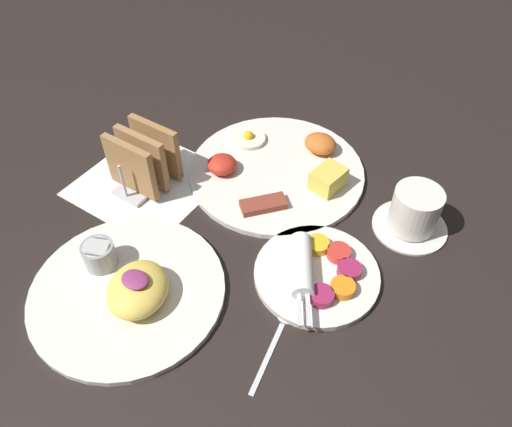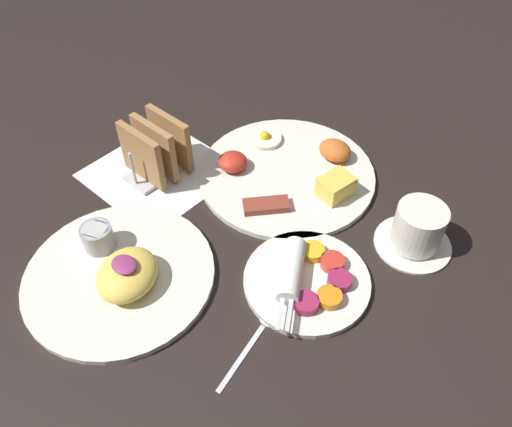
{
  "view_description": "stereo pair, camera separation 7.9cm",
  "coord_description": "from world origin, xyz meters",
  "px_view_note": "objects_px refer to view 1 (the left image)",
  "views": [
    {
      "loc": [
        0.36,
        -0.43,
        0.61
      ],
      "look_at": [
        0.07,
        0.02,
        0.03
      ],
      "focal_mm": 35.0,
      "sensor_mm": 36.0,
      "label": 1
    },
    {
      "loc": [
        0.43,
        -0.39,
        0.61
      ],
      "look_at": [
        0.07,
        0.02,
        0.03
      ],
      "focal_mm": 35.0,
      "sensor_mm": 36.0,
      "label": 2
    }
  ],
  "objects_px": {
    "plate_foreground": "(128,287)",
    "toast_rack": "(144,159)",
    "coffee_cup": "(414,212)",
    "plate_condiments": "(317,272)",
    "plate_breakfast": "(279,169)"
  },
  "relations": [
    {
      "from": "plate_foreground",
      "to": "toast_rack",
      "type": "bearing_deg",
      "value": 125.08
    },
    {
      "from": "plate_foreground",
      "to": "coffee_cup",
      "type": "xyz_separation_m",
      "value": [
        0.29,
        0.34,
        0.02
      ]
    },
    {
      "from": "coffee_cup",
      "to": "plate_condiments",
      "type": "bearing_deg",
      "value": -115.23
    },
    {
      "from": "plate_breakfast",
      "to": "plate_foreground",
      "type": "bearing_deg",
      "value": -97.54
    },
    {
      "from": "coffee_cup",
      "to": "toast_rack",
      "type": "bearing_deg",
      "value": -160.65
    },
    {
      "from": "plate_breakfast",
      "to": "plate_foreground",
      "type": "distance_m",
      "value": 0.34
    },
    {
      "from": "coffee_cup",
      "to": "plate_foreground",
      "type": "bearing_deg",
      "value": -130.26
    },
    {
      "from": "plate_foreground",
      "to": "toast_rack",
      "type": "xyz_separation_m",
      "value": [
        -0.14,
        0.19,
        0.04
      ]
    },
    {
      "from": "plate_breakfast",
      "to": "coffee_cup",
      "type": "bearing_deg",
      "value": 0.96
    },
    {
      "from": "plate_breakfast",
      "to": "coffee_cup",
      "type": "height_order",
      "value": "coffee_cup"
    },
    {
      "from": "plate_condiments",
      "to": "coffee_cup",
      "type": "bearing_deg",
      "value": 64.77
    },
    {
      "from": "plate_breakfast",
      "to": "toast_rack",
      "type": "relative_size",
      "value": 2.7
    },
    {
      "from": "plate_condiments",
      "to": "coffee_cup",
      "type": "xyz_separation_m",
      "value": [
        0.08,
        0.17,
        0.02
      ]
    },
    {
      "from": "plate_condiments",
      "to": "toast_rack",
      "type": "distance_m",
      "value": 0.35
    },
    {
      "from": "toast_rack",
      "to": "coffee_cup",
      "type": "relative_size",
      "value": 0.97
    }
  ]
}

